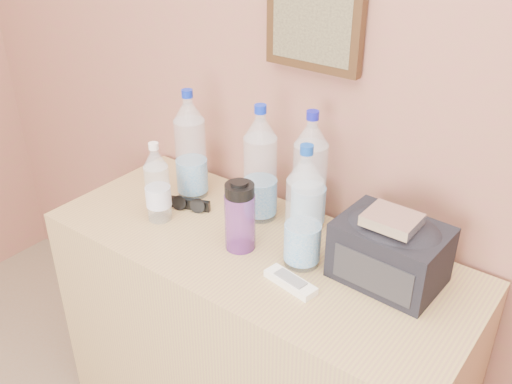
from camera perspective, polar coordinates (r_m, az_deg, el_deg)
picture_frame at (r=1.64m, az=5.80°, el=16.27°), size 0.30×0.03×0.25m
dresser at (r=1.94m, az=-0.01°, el=-15.25°), size 1.30×0.54×0.81m
pet_large_a at (r=1.88m, az=-6.55°, el=4.17°), size 0.10×0.10×0.37m
pet_large_b at (r=1.74m, az=0.42°, el=2.26°), size 0.10×0.10×0.37m
pet_large_c at (r=1.70m, az=5.37°, el=1.48°), size 0.10×0.10×0.38m
pet_large_d at (r=1.53m, az=4.79°, el=-2.21°), size 0.10×0.10×0.36m
pet_small at (r=1.77m, az=-9.83°, el=0.54°), size 0.08×0.08×0.26m
nalgene_bottle at (r=1.62m, az=-1.61°, el=-2.38°), size 0.09×0.09×0.22m
sunglasses at (r=1.86m, az=-6.62°, el=-1.20°), size 0.14×0.10×0.03m
ac_remote at (r=1.53m, az=3.46°, el=-8.99°), size 0.16×0.07×0.02m
toiletry_bag at (r=1.54m, az=13.29°, el=-5.59°), size 0.29×0.21×0.19m
foil_packet at (r=1.46m, az=13.46°, el=-2.70°), size 0.13×0.11×0.03m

